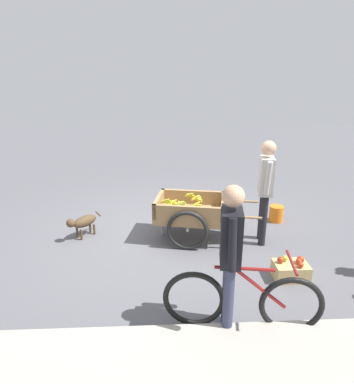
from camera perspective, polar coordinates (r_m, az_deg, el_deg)
ground_plane at (r=5.95m, az=-1.41°, el=-6.61°), size 24.00×24.00×0.00m
fruit_cart at (r=5.59m, az=2.22°, el=-3.41°), size 1.76×1.08×0.72m
vendor_person at (r=5.42m, az=14.49°, el=1.40°), size 0.26×0.57×1.64m
bicycle at (r=3.79m, az=10.78°, el=-17.25°), size 1.65×0.46×0.85m
cyclist_person at (r=3.46m, az=8.86°, el=-9.09°), size 0.25×0.56×1.60m
dog at (r=5.86m, az=-15.33°, el=-4.81°), size 0.47×0.53×0.40m
plastic_bucket at (r=6.56m, az=16.13°, el=-3.47°), size 0.25×0.25×0.29m
apple_crate at (r=4.88m, az=18.34°, el=-12.18°), size 0.44×0.32×0.31m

